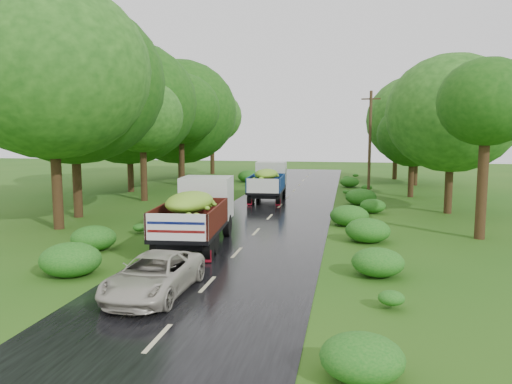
% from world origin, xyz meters
% --- Properties ---
extents(ground, '(120.00, 120.00, 0.00)m').
position_xyz_m(ground, '(0.00, 0.00, 0.00)').
color(ground, '#1E4F11').
rests_on(ground, ground).
extents(road, '(6.50, 80.00, 0.02)m').
position_xyz_m(road, '(0.00, 5.00, 0.01)').
color(road, black).
rests_on(road, ground).
extents(road_lines, '(0.12, 69.60, 0.00)m').
position_xyz_m(road_lines, '(0.00, 6.00, 0.02)').
color(road_lines, '#BFB78C').
rests_on(road_lines, road).
extents(truck_near, '(2.69, 6.37, 2.61)m').
position_xyz_m(truck_near, '(-1.87, 5.10, 1.48)').
color(truck_near, black).
rests_on(truck_near, ground).
extents(truck_far, '(2.35, 5.96, 2.47)m').
position_xyz_m(truck_far, '(-1.12, 18.53, 1.40)').
color(truck_far, black).
rests_on(truck_far, ground).
extents(car, '(1.99, 4.15, 1.14)m').
position_xyz_m(car, '(-1.22, -1.20, 0.59)').
color(car, '#B2AD9E').
rests_on(car, road).
extents(utility_pole, '(1.27, 0.29, 7.28)m').
position_xyz_m(utility_pole, '(5.48, 20.60, 3.75)').
color(utility_pole, '#382616').
rests_on(utility_pole, ground).
extents(trees_left, '(7.16, 34.05, 9.28)m').
position_xyz_m(trees_left, '(-10.58, 20.62, 6.57)').
color(trees_left, black).
rests_on(trees_left, ground).
extents(trees_right, '(4.85, 29.40, 7.31)m').
position_xyz_m(trees_right, '(9.31, 22.89, 5.29)').
color(trees_right, black).
rests_on(trees_right, ground).
extents(shrubs, '(11.90, 44.00, 0.70)m').
position_xyz_m(shrubs, '(0.00, 14.00, 0.35)').
color(shrubs, '#145714').
rests_on(shrubs, ground).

